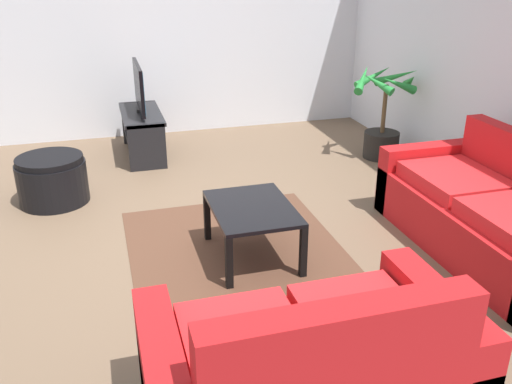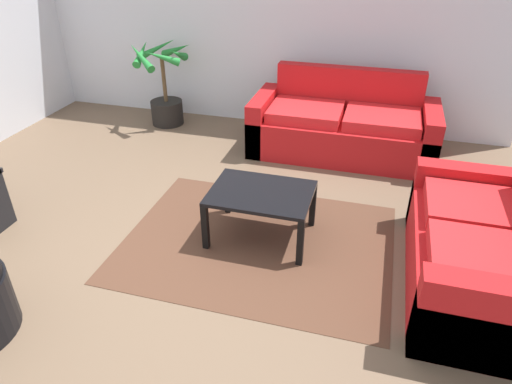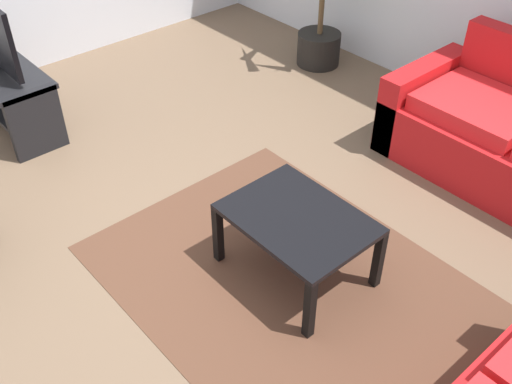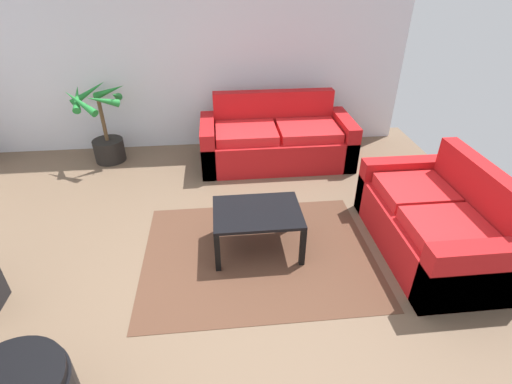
% 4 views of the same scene
% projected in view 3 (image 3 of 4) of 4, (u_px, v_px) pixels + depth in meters
% --- Properties ---
extents(ground_plane, '(6.60, 6.60, 0.00)m').
position_uv_depth(ground_plane, '(179.00, 252.00, 3.76)').
color(ground_plane, brown).
extents(tv_stand, '(1.10, 0.45, 0.53)m').
position_uv_depth(tv_stand, '(5.00, 88.00, 4.71)').
color(tv_stand, black).
rests_on(tv_stand, ground).
extents(coffee_table, '(0.83, 0.61, 0.44)m').
position_uv_depth(coffee_table, '(298.00, 225.00, 3.39)').
color(coffee_table, black).
rests_on(coffee_table, ground).
extents(area_rug, '(2.20, 1.70, 0.01)m').
position_uv_depth(area_rug, '(283.00, 278.00, 3.58)').
color(area_rug, '#513323').
rests_on(area_rug, ground).
extents(potted_palm, '(0.76, 0.83, 1.06)m').
position_uv_depth(potted_palm, '(320.00, 20.00, 5.55)').
color(potted_palm, black).
rests_on(potted_palm, ground).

